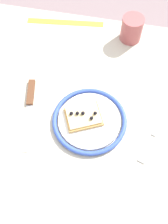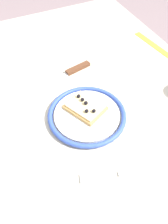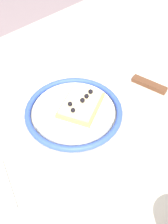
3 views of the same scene
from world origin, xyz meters
The scene contains 6 objects.
ground_plane centered at (0.00, 0.00, 0.00)m, with size 6.00×6.00×0.00m, color gray.
dining_table centered at (0.00, 0.00, 0.65)m, with size 1.17×0.82×0.74m.
plate centered at (-0.04, 0.02, 0.75)m, with size 0.22×0.22×0.02m.
pizza_slice_near centered at (-0.02, 0.02, 0.76)m, with size 0.13×0.12×0.03m.
knife centered at (0.16, -0.01, 0.74)m, with size 0.07×0.24×0.01m.
fork centered at (-0.23, 0.02, 0.74)m, with size 0.08×0.20×0.00m.
Camera 3 is at (-0.30, -0.29, 1.20)m, focal length 43.05 mm.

